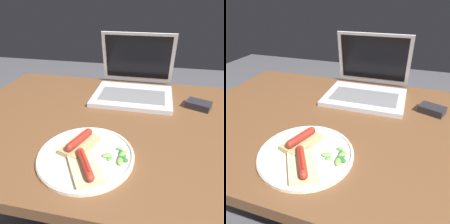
# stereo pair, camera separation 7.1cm
# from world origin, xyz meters

# --- Properties ---
(desk) EXTENTS (1.48, 0.80, 0.70)m
(desk) POSITION_xyz_m (0.00, 0.00, 0.64)
(desk) COLOR brown
(desk) RESTS_ON ground_plane
(laptop) EXTENTS (0.33, 0.31, 0.25)m
(laptop) POSITION_xyz_m (-0.11, 0.24, 0.75)
(laptop) COLOR #B7B7BC
(laptop) RESTS_ON desk
(plate) EXTENTS (0.27, 0.27, 0.02)m
(plate) POSITION_xyz_m (-0.19, -0.22, 0.71)
(plate) COLOR silver
(plate) RESTS_ON desk
(sausage_toast_left) EXTENTS (0.10, 0.13, 0.04)m
(sausage_toast_left) POSITION_xyz_m (-0.22, -0.19, 0.73)
(sausage_toast_left) COLOR tan
(sausage_toast_left) RESTS_ON plate
(sausage_toast_middle) EXTENTS (0.12, 0.13, 0.04)m
(sausage_toast_middle) POSITION_xyz_m (-0.17, -0.28, 0.73)
(sausage_toast_middle) COLOR #D6B784
(sausage_toast_middle) RESTS_ON plate
(salad_pile) EXTENTS (0.08, 0.08, 0.01)m
(salad_pile) POSITION_xyz_m (-0.10, -0.21, 0.72)
(salad_pile) COLOR #709E4C
(salad_pile) RESTS_ON plate
(external_drive) EXTENTS (0.11, 0.09, 0.03)m
(external_drive) POSITION_xyz_m (0.15, 0.16, 0.71)
(external_drive) COLOR #232328
(external_drive) RESTS_ON desk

